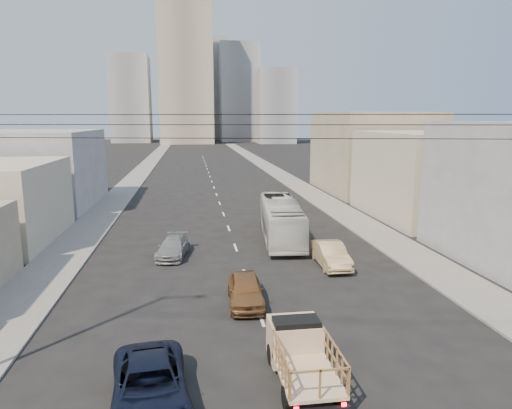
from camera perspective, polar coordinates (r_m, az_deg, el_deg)
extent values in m
cube|color=slate|center=(82.80, -14.18, 3.96)|extent=(3.50, 180.00, 0.12)
cube|color=slate|center=(83.67, 2.08, 4.35)|extent=(3.50, 180.00, 0.12)
cube|color=silver|center=(16.87, 3.96, -22.28)|extent=(0.15, 2.00, 0.01)
cube|color=silver|center=(22.06, 0.60, -13.91)|extent=(0.15, 2.00, 0.01)
cube|color=silver|center=(27.58, -1.33, -8.79)|extent=(0.15, 2.00, 0.01)
cube|color=silver|center=(33.27, -2.57, -5.38)|extent=(0.15, 2.00, 0.01)
cube|color=silver|center=(39.05, -3.44, -2.98)|extent=(0.15, 2.00, 0.01)
cube|color=silver|center=(44.89, -4.08, -1.20)|extent=(0.15, 2.00, 0.01)
cube|color=silver|center=(50.76, -4.58, 0.17)|extent=(0.15, 2.00, 0.01)
cube|color=silver|center=(56.67, -4.97, 1.26)|extent=(0.15, 2.00, 0.01)
cube|color=silver|center=(62.59, -5.28, 2.14)|extent=(0.15, 2.00, 0.01)
cube|color=silver|center=(68.52, -5.55, 2.87)|extent=(0.15, 2.00, 0.01)
cube|color=silver|center=(74.47, -5.77, 3.48)|extent=(0.15, 2.00, 0.01)
cube|color=silver|center=(80.42, -5.96, 4.00)|extent=(0.15, 2.00, 0.01)
cube|color=silver|center=(86.38, -6.12, 4.45)|extent=(0.15, 2.00, 0.01)
cube|color=silver|center=(92.34, -6.26, 4.84)|extent=(0.15, 2.00, 0.01)
cube|color=silver|center=(98.31, -6.39, 5.19)|extent=(0.15, 2.00, 0.01)
cube|color=silver|center=(104.28, -6.50, 5.49)|extent=(0.15, 2.00, 0.01)
cube|color=silver|center=(110.26, -6.59, 5.76)|extent=(0.15, 2.00, 0.01)
cube|color=silver|center=(116.24, -6.68, 6.01)|extent=(0.15, 2.00, 0.01)
cube|color=#CEAF8A|center=(16.47, 6.46, -20.38)|extent=(1.90, 3.00, 0.12)
cube|color=#CEAF8A|center=(18.04, 4.82, -16.50)|extent=(1.90, 1.60, 1.50)
cube|color=black|center=(17.56, 5.04, -15.12)|extent=(1.70, 0.90, 0.70)
cube|color=#FF0C0C|center=(15.13, 5.06, -24.13)|extent=(0.15, 0.05, 0.12)
cube|color=#FF0C0C|center=(15.49, 10.95, -23.37)|extent=(0.15, 0.05, 0.12)
cylinder|color=black|center=(18.24, 1.98, -18.17)|extent=(0.25, 0.76, 0.76)
cylinder|color=black|center=(18.59, 7.40, -17.68)|extent=(0.25, 0.76, 0.76)
cylinder|color=black|center=(15.89, 3.91, -22.96)|extent=(0.25, 0.76, 0.76)
cylinder|color=black|center=(16.28, 10.24, -22.21)|extent=(0.25, 0.76, 0.76)
imported|color=black|center=(16.12, -13.12, -21.23)|extent=(2.95, 5.46, 1.45)
imported|color=silver|center=(35.24, 3.15, -1.87)|extent=(3.73, 11.41, 3.12)
imported|color=brown|center=(23.27, -1.31, -10.62)|extent=(1.93, 4.39, 1.47)
imported|color=tan|center=(29.37, 9.32, -6.18)|extent=(1.67, 4.59, 1.50)
imported|color=gray|center=(31.46, -10.34, -5.30)|extent=(2.44, 4.62, 1.27)
cylinder|color=black|center=(13.69, 4.91, 11.16)|extent=(23.01, 5.02, 0.02)
cylinder|color=black|center=(13.69, 4.89, 9.90)|extent=(23.01, 5.02, 0.02)
cylinder|color=black|center=(13.70, 4.86, 8.23)|extent=(23.01, 5.02, 0.02)
cube|color=#B7AA93|center=(46.08, 21.26, 3.45)|extent=(11.00, 14.00, 8.00)
cube|color=gray|center=(60.56, 14.32, 6.33)|extent=(12.00, 16.00, 10.00)
cube|color=gray|center=(53.67, -26.03, 4.01)|extent=(12.00, 16.00, 8.00)
cube|color=gray|center=(183.03, -8.81, 17.01)|extent=(20.00, 20.00, 60.00)
cube|color=gray|center=(198.26, -2.14, 13.72)|extent=(16.00, 16.00, 40.00)
cube|color=gray|center=(193.36, -15.37, 12.55)|extent=(15.00, 15.00, 34.00)
cube|color=gray|center=(212.42, -5.90, 14.01)|extent=(18.00, 18.00, 44.00)
cube|color=gray|center=(179.97, 2.46, 12.13)|extent=(14.00, 14.00, 28.00)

